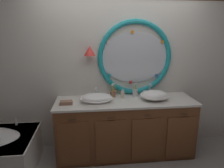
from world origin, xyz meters
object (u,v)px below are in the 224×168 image
object	(u,v)px
sink_basin_right	(155,95)
soap_dispenser	(123,94)
folded_hand_towel	(66,103)
toothbrush_holder_right	(135,92)
sink_basin_left	(97,98)
toothbrush_holder_left	(113,93)

from	to	relation	value
sink_basin_right	soap_dispenser	xyz separation A→B (m)	(-0.45, 0.12, -0.01)
folded_hand_towel	sink_basin_right	bearing A→B (deg)	1.98
sink_basin_right	toothbrush_holder_right	world-z (taller)	toothbrush_holder_right
sink_basin_right	soap_dispenser	size ratio (longest dim) A/B	2.84
sink_basin_left	toothbrush_holder_left	xyz separation A→B (m)	(0.26, 0.22, -0.01)
sink_basin_left	toothbrush_holder_right	distance (m)	0.64
sink_basin_left	toothbrush_holder_left	distance (m)	0.34
toothbrush_holder_left	sink_basin_right	bearing A→B (deg)	-20.74
toothbrush_holder_left	toothbrush_holder_right	bearing A→B (deg)	-3.20
folded_hand_towel	sink_basin_left	bearing A→B (deg)	5.95
toothbrush_holder_left	soap_dispenser	world-z (taller)	toothbrush_holder_left
toothbrush_holder_left	folded_hand_towel	world-z (taller)	toothbrush_holder_left
toothbrush_holder_right	folded_hand_towel	size ratio (longest dim) A/B	1.23
sink_basin_right	folded_hand_towel	distance (m)	1.27
toothbrush_holder_left	toothbrush_holder_right	size ratio (longest dim) A/B	0.98
toothbrush_holder_left	sink_basin_left	bearing A→B (deg)	-139.47
folded_hand_towel	soap_dispenser	bearing A→B (deg)	11.26
sink_basin_left	toothbrush_holder_left	bearing A→B (deg)	40.53
sink_basin_right	toothbrush_holder_left	xyz separation A→B (m)	(-0.59, 0.22, -0.02)
sink_basin_right	folded_hand_towel	size ratio (longest dim) A/B	2.35
sink_basin_left	toothbrush_holder_right	world-z (taller)	toothbrush_holder_right
toothbrush_holder_right	folded_hand_towel	xyz separation A→B (m)	(-1.02, -0.25, -0.04)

